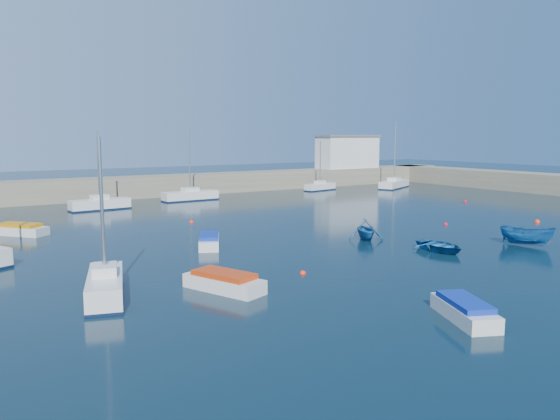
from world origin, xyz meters
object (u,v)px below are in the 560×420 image
sailboat_6 (190,195)px  sailboat_8 (394,184)px  sailboat_5 (100,204)px  harbor_office (347,152)px  motorboat_3 (465,310)px  dinghy_right (527,236)px  dinghy_center (440,246)px  sailboat_1 (105,285)px  motorboat_2 (19,229)px  motorboat_0 (224,282)px  dinghy_left (366,229)px  sailboat_7 (320,186)px  motorboat_1 (209,241)px

sailboat_6 → sailboat_8: size_ratio=0.90×
sailboat_5 → sailboat_8: bearing=-93.4°
harbor_office → motorboat_3: bearing=-125.4°
sailboat_5 → sailboat_6: sailboat_6 is taller
motorboat_3 → dinghy_right: bearing=49.9°
motorboat_3 → dinghy_center: bearing=69.3°
dinghy_center → sailboat_1: bearing=178.8°
motorboat_2 → sailboat_1: bearing=-127.4°
motorboat_0 → dinghy_left: size_ratio=1.54×
sailboat_1 → dinghy_left: size_ratio=2.58×
sailboat_5 → sailboat_7: 32.28m
motorboat_0 → sailboat_1: bearing=139.3°
dinghy_center → dinghy_right: size_ratio=1.00×
dinghy_center → dinghy_left: (-1.41, 5.91, 0.41)m
dinghy_left → dinghy_right: size_ratio=0.82×
sailboat_8 → motorboat_2: sailboat_8 is taller
dinghy_right → dinghy_center: bearing=139.9°
sailboat_1 → motorboat_0: bearing=-2.9°
motorboat_2 → motorboat_0: bearing=-114.5°
sailboat_7 → motorboat_2: sailboat_7 is taller
motorboat_0 → motorboat_2: 23.57m
harbor_office → dinghy_left: (-29.42, -37.63, -4.31)m
dinghy_center → dinghy_left: size_ratio=1.22×
sailboat_1 → motorboat_1: bearing=58.2°
dinghy_center → sailboat_8: bearing=51.7°
motorboat_0 → motorboat_3: (6.55, -9.45, -0.03)m
dinghy_center → sailboat_7: bearing=66.5°
motorboat_0 → sailboat_6: bearing=47.8°
motorboat_0 → dinghy_center: (16.56, 0.57, -0.08)m
sailboat_6 → motorboat_1: sailboat_6 is taller
sailboat_7 → motorboat_2: bearing=98.9°
sailboat_6 → dinghy_right: bearing=-168.3°
sailboat_7 → motorboat_1: (-30.75, -28.06, -0.11)m
dinghy_left → motorboat_2: bearing=169.2°
harbor_office → motorboat_1: 52.98m
motorboat_1 → dinghy_center: (12.49, -9.70, -0.06)m
sailboat_7 → motorboat_0: size_ratio=1.53×
sailboat_6 → dinghy_right: size_ratio=2.43×
sailboat_8 → dinghy_center: 45.63m
motorboat_0 → dinghy_right: 23.31m
sailboat_5 → dinghy_left: bearing=-160.7°
sailboat_7 → motorboat_3: bearing=137.5°
sailboat_5 → motorboat_3: 43.85m
sailboat_5 → motorboat_1: sailboat_5 is taller
harbor_office → sailboat_8: 10.13m
sailboat_6 → dinghy_center: size_ratio=2.44×
motorboat_1 → dinghy_left: size_ratio=1.34×
sailboat_8 → dinghy_right: bearing=121.7°
sailboat_6 → motorboat_0: sailboat_6 is taller
sailboat_6 → motorboat_3: (-7.66, -46.35, -0.20)m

